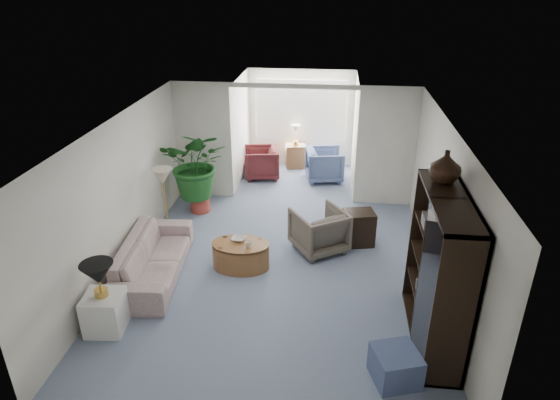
# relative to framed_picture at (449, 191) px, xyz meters

# --- Properties ---
(floor) EXTENTS (6.00, 6.00, 0.00)m
(floor) POSITION_rel_framed_picture_xyz_m (-2.46, 0.10, -1.70)
(floor) COLOR gray
(floor) RESTS_ON ground
(sunroom_floor) EXTENTS (2.60, 2.60, 0.00)m
(sunroom_floor) POSITION_rel_framed_picture_xyz_m (-2.46, 4.20, -1.70)
(sunroom_floor) COLOR gray
(sunroom_floor) RESTS_ON ground
(back_pier_left) EXTENTS (1.20, 0.12, 2.50)m
(back_pier_left) POSITION_rel_framed_picture_xyz_m (-4.36, 3.10, -0.45)
(back_pier_left) COLOR white
(back_pier_left) RESTS_ON ground
(back_pier_right) EXTENTS (1.20, 0.12, 2.50)m
(back_pier_right) POSITION_rel_framed_picture_xyz_m (-0.56, 3.10, -0.45)
(back_pier_right) COLOR white
(back_pier_right) RESTS_ON ground
(back_header) EXTENTS (2.60, 0.12, 0.10)m
(back_header) POSITION_rel_framed_picture_xyz_m (-2.46, 3.10, 0.75)
(back_header) COLOR white
(back_header) RESTS_ON back_pier_left
(window_pane) EXTENTS (2.20, 0.02, 1.50)m
(window_pane) POSITION_rel_framed_picture_xyz_m (-2.46, 5.28, -0.30)
(window_pane) COLOR white
(window_blinds) EXTENTS (2.20, 0.02, 1.50)m
(window_blinds) POSITION_rel_framed_picture_xyz_m (-2.46, 5.25, -0.30)
(window_blinds) COLOR white
(framed_picture) EXTENTS (0.04, 0.50, 0.40)m
(framed_picture) POSITION_rel_framed_picture_xyz_m (0.00, 0.00, 0.00)
(framed_picture) COLOR beige
(sofa) EXTENTS (1.05, 2.28, 0.65)m
(sofa) POSITION_rel_framed_picture_xyz_m (-4.42, -0.06, -1.38)
(sofa) COLOR beige
(sofa) RESTS_ON ground
(end_table) EXTENTS (0.55, 0.55, 0.55)m
(end_table) POSITION_rel_framed_picture_xyz_m (-4.62, -1.41, -1.42)
(end_table) COLOR white
(end_table) RESTS_ON ground
(table_lamp) EXTENTS (0.44, 0.44, 0.30)m
(table_lamp) POSITION_rel_framed_picture_xyz_m (-4.62, -1.41, -0.80)
(table_lamp) COLOR black
(table_lamp) RESTS_ON end_table
(floor_lamp) EXTENTS (0.36, 0.36, 0.28)m
(floor_lamp) POSITION_rel_framed_picture_xyz_m (-4.58, 1.11, -0.45)
(floor_lamp) COLOR beige
(floor_lamp) RESTS_ON ground
(coffee_table) EXTENTS (1.06, 1.06, 0.45)m
(coffee_table) POSITION_rel_framed_picture_xyz_m (-3.07, 0.34, -1.47)
(coffee_table) COLOR brown
(coffee_table) RESTS_ON ground
(coffee_bowl) EXTENTS (0.25, 0.25, 0.06)m
(coffee_bowl) POSITION_rel_framed_picture_xyz_m (-3.12, 0.44, -1.22)
(coffee_bowl) COLOR beige
(coffee_bowl) RESTS_ON coffee_table
(coffee_cup) EXTENTS (0.12, 0.12, 0.10)m
(coffee_cup) POSITION_rel_framed_picture_xyz_m (-2.92, 0.24, -1.20)
(coffee_cup) COLOR beige
(coffee_cup) RESTS_ON coffee_table
(wingback_chair) EXTENTS (1.15, 1.16, 0.77)m
(wingback_chair) POSITION_rel_framed_picture_xyz_m (-1.81, 1.05, -1.31)
(wingback_chair) COLOR #61594D
(wingback_chair) RESTS_ON ground
(side_table_dark) EXTENTS (0.61, 0.53, 0.63)m
(side_table_dark) POSITION_rel_framed_picture_xyz_m (-1.11, 1.35, -1.38)
(side_table_dark) COLOR black
(side_table_dark) RESTS_ON ground
(entertainment_cabinet) EXTENTS (0.50, 1.86, 2.06)m
(entertainment_cabinet) POSITION_rel_framed_picture_xyz_m (-0.23, -1.06, -0.67)
(entertainment_cabinet) COLOR black
(entertainment_cabinet) RESTS_ON ground
(cabinet_urn) EXTENTS (0.40, 0.40, 0.42)m
(cabinet_urn) POSITION_rel_framed_picture_xyz_m (-0.23, -0.56, 0.57)
(cabinet_urn) COLOR black
(cabinet_urn) RESTS_ON entertainment_cabinet
(ottoman) EXTENTS (0.65, 0.65, 0.41)m
(ottoman) POSITION_rel_framed_picture_xyz_m (-0.77, -1.90, -1.49)
(ottoman) COLOR slate
(ottoman) RESTS_ON ground
(plant_pot) EXTENTS (0.40, 0.40, 0.32)m
(plant_pot) POSITION_rel_framed_picture_xyz_m (-4.30, 2.33, -1.54)
(plant_pot) COLOR #AA3C31
(plant_pot) RESTS_ON ground
(house_plant) EXTENTS (1.30, 1.13, 1.44)m
(house_plant) POSITION_rel_framed_picture_xyz_m (-4.30, 2.33, -0.66)
(house_plant) COLOR #1E581F
(house_plant) RESTS_ON plant_pot
(sunroom_chair_blue) EXTENTS (0.96, 0.94, 0.76)m
(sunroom_chair_blue) POSITION_rel_framed_picture_xyz_m (-1.81, 4.28, -1.32)
(sunroom_chair_blue) COLOR slate
(sunroom_chair_blue) RESTS_ON ground
(sunroom_chair_maroon) EXTENTS (0.93, 0.91, 0.74)m
(sunroom_chair_maroon) POSITION_rel_framed_picture_xyz_m (-3.31, 4.28, -1.33)
(sunroom_chair_maroon) COLOR #551D23
(sunroom_chair_maroon) RESTS_ON ground
(sunroom_table) EXTENTS (0.54, 0.45, 0.59)m
(sunroom_table) POSITION_rel_framed_picture_xyz_m (-2.56, 5.03, -1.41)
(sunroom_table) COLOR brown
(sunroom_table) RESTS_ON ground
(shelf_clutter) EXTENTS (0.30, 1.19, 1.06)m
(shelf_clutter) POSITION_rel_framed_picture_xyz_m (-0.28, -1.04, -0.76)
(shelf_clutter) COLOR #393634
(shelf_clutter) RESTS_ON entertainment_cabinet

